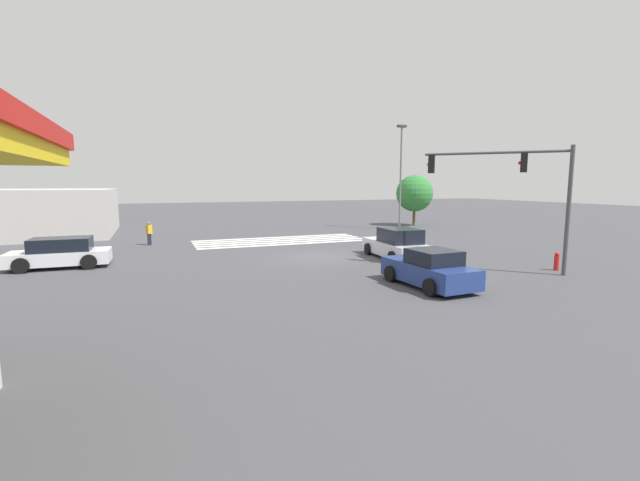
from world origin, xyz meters
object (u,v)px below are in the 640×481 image
at_px(traffic_signal_mast, 520,182).
at_px(tree_corner_a, 415,193).
at_px(car_0, 60,253).
at_px(pedestrian, 149,232).
at_px(car_2, 430,269).
at_px(car_3, 397,245).
at_px(street_light_pole_a, 401,168).
at_px(fire_hydrant, 557,261).

xyz_separation_m(traffic_signal_mast, tree_corner_a, (-8.25, -20.38, -1.01)).
bearing_deg(car_0, pedestrian, -119.24).
height_order(traffic_signal_mast, car_2, traffic_signal_mast).
relative_size(car_0, car_3, 0.90).
relative_size(car_0, tree_corner_a, 0.92).
height_order(car_3, street_light_pole_a, street_light_pole_a).
relative_size(pedestrian, fire_hydrant, 1.79).
xyz_separation_m(car_3, fire_hydrant, (-5.22, 5.48, -0.32)).
relative_size(pedestrian, street_light_pole_a, 0.17).
height_order(tree_corner_a, fire_hydrant, tree_corner_a).
distance_m(car_3, fire_hydrant, 7.58).
distance_m(pedestrian, street_light_pole_a, 21.50).
relative_size(car_2, street_light_pole_a, 0.46).
xyz_separation_m(pedestrian, tree_corner_a, (-23.82, -4.98, 2.24)).
relative_size(car_2, pedestrian, 2.73).
relative_size(car_0, street_light_pole_a, 0.49).
bearing_deg(tree_corner_a, car_3, 53.43).
height_order(car_2, fire_hydrant, car_2).
distance_m(traffic_signal_mast, street_light_pole_a, 18.97).
distance_m(car_2, car_3, 6.37).
distance_m(car_0, car_2, 17.16).
relative_size(traffic_signal_mast, fire_hydrant, 6.57).
distance_m(street_light_pole_a, tree_corner_a, 4.34).
xyz_separation_m(car_2, fire_hydrant, (-7.44, -0.48, -0.26)).
distance_m(traffic_signal_mast, car_0, 21.67).
relative_size(street_light_pole_a, fire_hydrant, 10.55).
relative_size(car_0, car_2, 1.06).
bearing_deg(pedestrian, car_0, -76.32).
height_order(street_light_pole_a, tree_corner_a, street_light_pole_a).
relative_size(car_3, tree_corner_a, 1.02).
xyz_separation_m(car_2, car_3, (-2.22, -5.97, 0.07)).
bearing_deg(car_2, traffic_signal_mast, -82.08).
height_order(traffic_signal_mast, fire_hydrant, traffic_signal_mast).
bearing_deg(street_light_pole_a, fire_hydrant, 80.27).
distance_m(traffic_signal_mast, fire_hydrant, 4.23).
distance_m(traffic_signal_mast, tree_corner_a, 22.01).
bearing_deg(street_light_pole_a, traffic_signal_mast, 73.86).
distance_m(car_2, fire_hydrant, 7.46).
xyz_separation_m(car_2, pedestrian, (10.20, -16.37, 0.16)).
bearing_deg(car_3, pedestrian, 54.14).
bearing_deg(car_3, tree_corner_a, -32.48).
bearing_deg(street_light_pole_a, car_2, 60.94).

